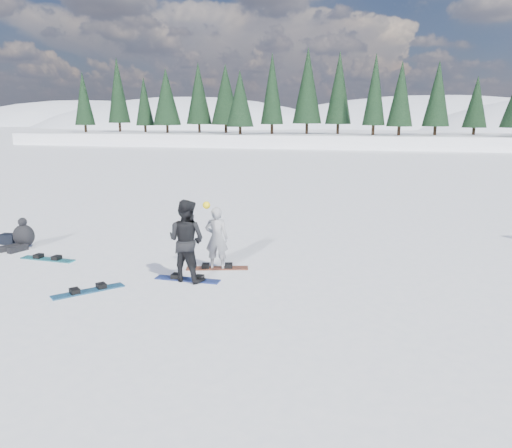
# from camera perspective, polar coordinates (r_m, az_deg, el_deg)

# --- Properties ---
(ground) EXTENTS (420.00, 420.00, 0.00)m
(ground) POSITION_cam_1_polar(r_m,az_deg,el_deg) (11.21, -7.37, -6.80)
(ground) COLOR white
(ground) RESTS_ON ground
(alpine_backdrop) EXTENTS (412.50, 227.00, 53.20)m
(alpine_backdrop) POSITION_cam_1_polar(r_m,az_deg,el_deg) (200.39, 10.06, 6.89)
(alpine_backdrop) COLOR white
(alpine_backdrop) RESTS_ON ground
(snowboarder_woman) EXTENTS (0.60, 0.44, 1.68)m
(snowboarder_woman) POSITION_cam_1_polar(r_m,az_deg,el_deg) (12.02, -4.53, -1.56)
(snowboarder_woman) COLOR #99989D
(snowboarder_woman) RESTS_ON ground
(snowboarder_man) EXTENTS (1.02, 0.86, 1.85)m
(snowboarder_man) POSITION_cam_1_polar(r_m,az_deg,el_deg) (11.22, -7.96, -1.88)
(snowboarder_man) COLOR black
(snowboarder_man) RESTS_ON ground
(seated_rider) EXTENTS (0.77, 1.11, 0.86)m
(seated_rider) POSITION_cam_1_polar(r_m,az_deg,el_deg) (15.51, -25.13, -1.29)
(seated_rider) COLOR black
(seated_rider) RESTS_ON ground
(gear_bag) EXTENTS (0.47, 0.33, 0.30)m
(gear_bag) POSITION_cam_1_polar(r_m,az_deg,el_deg) (16.19, -26.42, -1.54)
(gear_bag) COLOR black
(gear_bag) RESTS_ON ground
(snowboard_woman) EXTENTS (1.52, 0.69, 0.03)m
(snowboard_woman) POSITION_cam_1_polar(r_m,az_deg,el_deg) (12.22, -4.46, -5.06)
(snowboard_woman) COLOR #984321
(snowboard_woman) RESTS_ON ground
(snowboard_man) EXTENTS (1.50, 0.28, 0.03)m
(snowboard_man) POSITION_cam_1_polar(r_m,az_deg,el_deg) (11.47, -7.83, -6.30)
(snowboard_man) COLOR navy
(snowboard_man) RESTS_ON ground
(snowboard_loose_a) EXTENTS (1.18, 1.33, 0.03)m
(snowboard_loose_a) POSITION_cam_1_polar(r_m,az_deg,el_deg) (11.21, -18.62, -7.28)
(snowboard_loose_a) COLOR #1B6395
(snowboard_loose_a) RESTS_ON ground
(snowboard_loose_c) EXTENTS (1.51, 0.34, 0.03)m
(snowboard_loose_c) POSITION_cam_1_polar(r_m,az_deg,el_deg) (14.03, -22.71, -3.73)
(snowboard_loose_c) COLOR teal
(snowboard_loose_c) RESTS_ON ground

